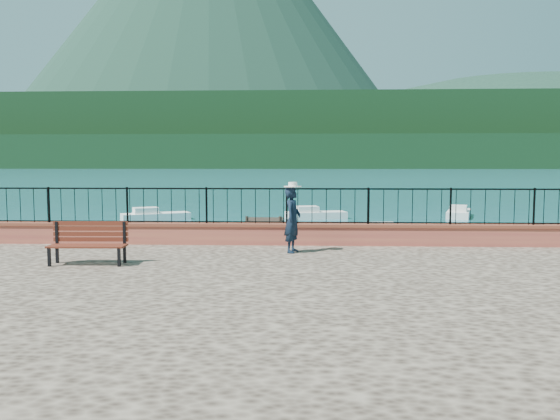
# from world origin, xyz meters

# --- Properties ---
(ground) EXTENTS (2000.00, 2000.00, 0.00)m
(ground) POSITION_xyz_m (0.00, 0.00, 0.00)
(ground) COLOR #19596B
(ground) RESTS_ON ground
(parapet) EXTENTS (28.00, 0.46, 0.58)m
(parapet) POSITION_xyz_m (0.00, 3.70, 1.49)
(parapet) COLOR #B66042
(parapet) RESTS_ON promenade
(railing) EXTENTS (27.00, 0.05, 0.95)m
(railing) POSITION_xyz_m (0.00, 3.70, 2.25)
(railing) COLOR black
(railing) RESTS_ON parapet
(dock) EXTENTS (2.00, 16.00, 0.30)m
(dock) POSITION_xyz_m (-2.00, 12.00, 0.15)
(dock) COLOR #2D231C
(dock) RESTS_ON ground
(far_forest) EXTENTS (900.00, 60.00, 18.00)m
(far_forest) POSITION_xyz_m (0.00, 300.00, 9.00)
(far_forest) COLOR black
(far_forest) RESTS_ON ground
(foothills) EXTENTS (900.00, 120.00, 44.00)m
(foothills) POSITION_xyz_m (0.00, 360.00, 22.00)
(foothills) COLOR black
(foothills) RESTS_ON ground
(volcano) EXTENTS (560.00, 560.00, 380.00)m
(volcano) POSITION_xyz_m (-120.00, 700.00, 190.00)
(volcano) COLOR #142D23
(volcano) RESTS_ON ground
(companion_hill) EXTENTS (448.00, 384.00, 180.00)m
(companion_hill) POSITION_xyz_m (220.00, 560.00, 0.00)
(companion_hill) COLOR #142D23
(companion_hill) RESTS_ON ground
(park_bench) EXTENTS (1.69, 0.61, 0.93)m
(park_bench) POSITION_xyz_m (-4.58, 0.61, 1.48)
(park_bench) COLOR black
(park_bench) RESTS_ON promenade
(person) EXTENTS (0.53, 0.68, 1.64)m
(person) POSITION_xyz_m (-0.11, 2.42, 2.02)
(person) COLOR black
(person) RESTS_ON promenade
(hat) EXTENTS (0.44, 0.44, 0.12)m
(hat) POSITION_xyz_m (-0.11, 2.42, 2.90)
(hat) COLOR white
(hat) RESTS_ON person
(boat_0) EXTENTS (4.02, 1.46, 0.80)m
(boat_0) POSITION_xyz_m (-6.44, 10.29, 0.40)
(boat_0) COLOR silver
(boat_0) RESTS_ON ground
(boat_1) EXTENTS (3.41, 1.77, 0.80)m
(boat_1) POSITION_xyz_m (5.72, 10.14, 0.40)
(boat_1) COLOR white
(boat_1) RESTS_ON ground
(boat_2) EXTENTS (3.81, 1.70, 0.80)m
(boat_2) POSITION_xyz_m (4.13, 13.11, 0.40)
(boat_2) COLOR silver
(boat_2) RESTS_ON ground
(boat_3) EXTENTS (4.13, 2.95, 0.80)m
(boat_3) POSITION_xyz_m (-8.69, 21.02, 0.40)
(boat_3) COLOR silver
(boat_3) RESTS_ON ground
(boat_4) EXTENTS (3.87, 2.13, 0.80)m
(boat_4) POSITION_xyz_m (0.91, 22.24, 0.40)
(boat_4) COLOR silver
(boat_4) RESTS_ON ground
(boat_5) EXTENTS (2.46, 4.07, 0.80)m
(boat_5) POSITION_xyz_m (9.96, 23.70, 0.40)
(boat_5) COLOR silver
(boat_5) RESTS_ON ground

